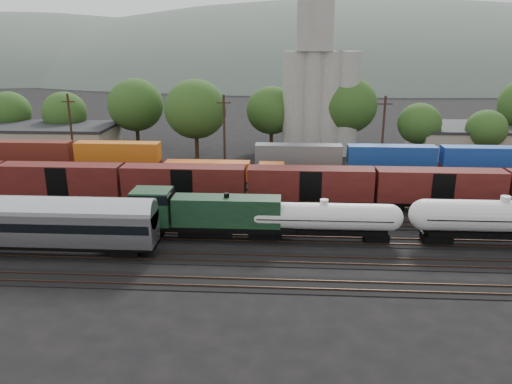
# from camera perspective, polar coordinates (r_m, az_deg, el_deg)

# --- Properties ---
(ground) EXTENTS (600.00, 600.00, 0.00)m
(ground) POSITION_cam_1_polar(r_m,az_deg,el_deg) (56.89, 5.86, -3.59)
(ground) COLOR black
(tracks) EXTENTS (180.00, 33.20, 0.20)m
(tracks) POSITION_cam_1_polar(r_m,az_deg,el_deg) (56.87, 5.86, -3.54)
(tracks) COLOR black
(tracks) RESTS_ON ground
(green_locomotive) EXTENTS (18.48, 3.26, 4.89)m
(green_locomotive) POSITION_cam_1_polar(r_m,az_deg,el_deg) (51.98, -6.89, -2.40)
(green_locomotive) COLOR black
(green_locomotive) RESTS_ON ground
(tank_car_a) EXTENTS (16.04, 2.87, 4.20)m
(tank_car_a) POSITION_cam_1_polar(r_m,az_deg,el_deg) (51.42, 7.72, -2.96)
(tank_car_a) COLOR silver
(tank_car_a) RESTS_ON ground
(tank_car_b) EXTENTS (18.57, 3.32, 4.87)m
(tank_car_b) POSITION_cam_1_polar(r_m,az_deg,el_deg) (55.61, 26.37, -2.70)
(tank_car_b) COLOR silver
(tank_car_b) RESTS_ON ground
(passenger_coach) EXTENTS (24.61, 3.04, 5.59)m
(passenger_coach) POSITION_cam_1_polar(r_m,az_deg,el_deg) (52.29, -24.62, -3.03)
(passenger_coach) COLOR silver
(passenger_coach) RESTS_ON ground
(orange_locomotive) EXTENTS (16.62, 2.77, 4.16)m
(orange_locomotive) POSITION_cam_1_polar(r_m,az_deg,el_deg) (65.64, 5.40, 1.45)
(orange_locomotive) COLOR black
(orange_locomotive) RESTS_ON ground
(boxcar_string) EXTENTS (169.00, 2.90, 4.20)m
(boxcar_string) POSITION_cam_1_polar(r_m,az_deg,el_deg) (60.66, 6.18, 0.84)
(boxcar_string) COLOR black
(boxcar_string) RESTS_ON ground
(container_wall) EXTENTS (178.40, 2.60, 5.80)m
(container_wall) POSITION_cam_1_polar(r_m,az_deg,el_deg) (71.54, 13.90, 2.67)
(container_wall) COLOR black
(container_wall) RESTS_ON ground
(grain_silo) EXTENTS (13.40, 5.00, 29.00)m
(grain_silo) POSITION_cam_1_polar(r_m,az_deg,el_deg) (89.80, 7.32, 11.39)
(grain_silo) COLOR #9B988E
(grain_silo) RESTS_ON ground
(industrial_sheds) EXTENTS (119.38, 17.26, 5.10)m
(industrial_sheds) POSITION_cam_1_polar(r_m,az_deg,el_deg) (90.61, 9.27, 5.79)
(industrial_sheds) COLOR #9E937F
(industrial_sheds) RESTS_ON ground
(tree_band) EXTENTS (165.34, 20.52, 13.77)m
(tree_band) POSITION_cam_1_polar(r_m,az_deg,el_deg) (91.90, 5.28, 9.27)
(tree_band) COLOR black
(tree_band) RESTS_ON ground
(utility_poles) EXTENTS (122.20, 0.36, 12.00)m
(utility_poles) POSITION_cam_1_polar(r_m,az_deg,el_deg) (76.48, 5.37, 6.64)
(utility_poles) COLOR black
(utility_poles) RESTS_ON ground
(distant_hills) EXTENTS (860.00, 286.00, 130.00)m
(distant_hills) POSITION_cam_1_polar(r_m,az_deg,el_deg) (316.91, 8.31, 9.60)
(distant_hills) COLOR #59665B
(distant_hills) RESTS_ON ground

